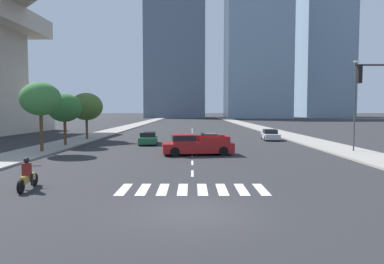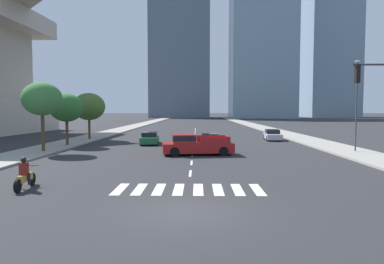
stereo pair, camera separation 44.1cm
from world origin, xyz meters
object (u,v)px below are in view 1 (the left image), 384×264
at_px(sedan_green_1, 148,139).
at_px(street_lamp_east, 355,99).
at_px(street_tree_nearest, 40,99).
at_px(pickup_truck, 194,145).
at_px(sedan_black_2, 208,141).
at_px(motorcycle_lead, 27,177).
at_px(street_tree_third, 86,107).
at_px(sedan_silver_0, 270,135).
at_px(street_tree_second, 64,108).

xyz_separation_m(sedan_green_1, street_lamp_east, (18.52, -7.33, 3.97)).
xyz_separation_m(sedan_green_1, street_tree_nearest, (-8.01, -7.72, 3.95)).
bearing_deg(pickup_truck, sedan_black_2, -112.04).
bearing_deg(motorcycle_lead, pickup_truck, -36.64).
xyz_separation_m(motorcycle_lead, street_tree_third, (-5.20, 26.01, 3.46)).
distance_m(sedan_silver_0, street_tree_second, 23.66).
relative_size(pickup_truck, sedan_silver_0, 1.31).
bearing_deg(motorcycle_lead, street_lamp_east, -61.62).
xyz_separation_m(motorcycle_lead, street_tree_nearest, (-5.20, 13.45, 3.97)).
bearing_deg(street_tree_nearest, sedan_black_2, 16.88).
bearing_deg(street_tree_nearest, street_lamp_east, 0.83).
bearing_deg(street_tree_second, sedan_black_2, -4.23).
distance_m(street_lamp_east, street_tree_third, 29.20).
bearing_deg(sedan_silver_0, sedan_green_1, -65.86).
distance_m(sedan_silver_0, sedan_black_2, 11.61).
bearing_deg(street_lamp_east, pickup_truck, -173.34).
bearing_deg(motorcycle_lead, street_tree_third, 6.73).
xyz_separation_m(pickup_truck, street_lamp_east, (13.67, 1.60, 3.75)).
distance_m(sedan_silver_0, sedan_green_1, 15.11).
height_order(street_tree_nearest, street_tree_second, street_tree_nearest).
distance_m(sedan_silver_0, street_tree_third, 22.49).
bearing_deg(motorcycle_lead, street_tree_nearest, 16.55).
relative_size(sedan_green_1, street_lamp_east, 0.63).
height_order(sedan_silver_0, street_tree_second, street_tree_second).
bearing_deg(street_tree_third, street_tree_nearest, -90.00).
height_order(pickup_truck, street_tree_third, street_tree_third).
bearing_deg(pickup_truck, street_lamp_east, 179.32).
bearing_deg(sedan_silver_0, motorcycle_lead, -28.67).
distance_m(motorcycle_lead, sedan_green_1, 21.35).
bearing_deg(street_tree_second, street_lamp_east, -10.72).
height_order(pickup_truck, street_lamp_east, street_lamp_east).
bearing_deg(sedan_silver_0, street_tree_nearest, -55.71).
height_order(sedan_green_1, sedan_black_2, sedan_black_2).
relative_size(motorcycle_lead, street_tree_nearest, 0.38).
distance_m(motorcycle_lead, street_tree_second, 19.83).
bearing_deg(street_tree_third, pickup_truck, -46.96).
height_order(sedan_silver_0, sedan_black_2, sedan_black_2).
bearing_deg(sedan_black_2, sedan_green_1, -118.80).
bearing_deg(sedan_silver_0, street_tree_second, -67.22).
xyz_separation_m(motorcycle_lead, sedan_green_1, (2.81, 21.17, 0.02)).
relative_size(sedan_silver_0, street_lamp_east, 0.59).
bearing_deg(sedan_black_2, street_tree_nearest, -73.84).
relative_size(street_tree_second, street_tree_third, 0.93).
distance_m(sedan_black_2, street_lamp_east, 13.43).
relative_size(motorcycle_lead, sedan_silver_0, 0.49).
relative_size(motorcycle_lead, street_tree_second, 0.43).
height_order(pickup_truck, street_tree_nearest, street_tree_nearest).
distance_m(sedan_green_1, street_tree_third, 9.97).
xyz_separation_m(sedan_black_2, street_tree_nearest, (-14.32, -4.35, 3.94)).
bearing_deg(street_tree_third, motorcycle_lead, -78.70).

